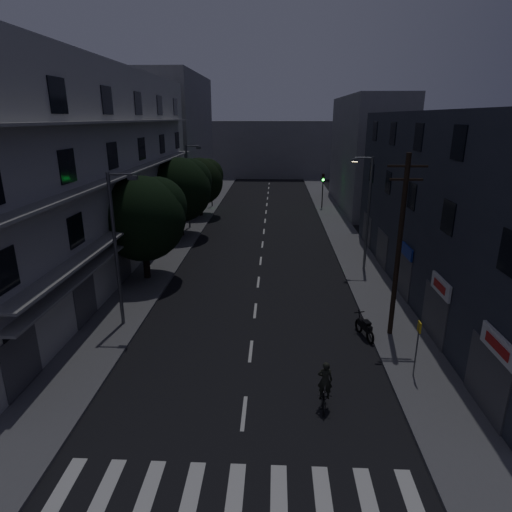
# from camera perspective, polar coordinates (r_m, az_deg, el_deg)

# --- Properties ---
(ground) EXTENTS (160.00, 160.00, 0.00)m
(ground) POSITION_cam_1_polar(r_m,az_deg,el_deg) (38.03, 0.89, 1.76)
(ground) COLOR black
(ground) RESTS_ON ground
(sidewalk_left) EXTENTS (3.00, 90.00, 0.15)m
(sidewalk_left) POSITION_cam_1_polar(r_m,az_deg,el_deg) (38.94, -10.21, 1.98)
(sidewalk_left) COLOR #565659
(sidewalk_left) RESTS_ON ground
(sidewalk_right) EXTENTS (3.00, 90.00, 0.15)m
(sidewalk_right) POSITION_cam_1_polar(r_m,az_deg,el_deg) (38.53, 12.12, 1.69)
(sidewalk_right) COLOR #565659
(sidewalk_right) RESTS_ON ground
(crosswalk) EXTENTS (10.90, 3.00, 0.01)m
(crosswalk) POSITION_cam_1_polar(r_m,az_deg,el_deg) (14.30, -2.95, -30.13)
(crosswalk) COLOR beige
(crosswalk) RESTS_ON ground
(lane_markings) EXTENTS (0.15, 60.50, 0.01)m
(lane_markings) POSITION_cam_1_polar(r_m,az_deg,el_deg) (44.06, 1.14, 4.05)
(lane_markings) COLOR beige
(lane_markings) RESTS_ON ground
(building_left) EXTENTS (7.00, 36.00, 14.00)m
(building_left) POSITION_cam_1_polar(r_m,az_deg,el_deg) (32.45, -21.48, 10.33)
(building_left) COLOR #ABABA6
(building_left) RESTS_ON ground
(building_right) EXTENTS (6.19, 28.00, 11.00)m
(building_right) POSITION_cam_1_polar(r_m,az_deg,el_deg) (28.20, 25.48, 5.74)
(building_right) COLOR #282B36
(building_right) RESTS_ON ground
(building_far_left) EXTENTS (6.00, 20.00, 16.00)m
(building_far_left) POSITION_cam_1_polar(r_m,az_deg,el_deg) (60.96, -10.14, 15.28)
(building_far_left) COLOR slate
(building_far_left) RESTS_ON ground
(building_far_right) EXTENTS (6.00, 20.00, 13.00)m
(building_far_right) POSITION_cam_1_polar(r_m,az_deg,el_deg) (54.75, 14.50, 13.13)
(building_far_right) COLOR slate
(building_far_right) RESTS_ON ground
(building_far_end) EXTENTS (24.00, 8.00, 10.00)m
(building_far_end) POSITION_cam_1_polar(r_m,az_deg,el_deg) (81.69, 1.91, 14.06)
(building_far_end) COLOR slate
(building_far_end) RESTS_ON ground
(tree_near) EXTENTS (5.62, 5.62, 6.94)m
(tree_near) POSITION_cam_1_polar(r_m,az_deg,el_deg) (29.23, -14.76, 5.26)
(tree_near) COLOR black
(tree_near) RESTS_ON sidewalk_left
(tree_mid) EXTENTS (5.79, 5.79, 7.12)m
(tree_mid) POSITION_cam_1_polar(r_m,az_deg,el_deg) (39.72, -10.10, 8.99)
(tree_mid) COLOR black
(tree_mid) RESTS_ON sidewalk_left
(tree_far) EXTENTS (5.12, 5.12, 6.33)m
(tree_far) POSITION_cam_1_polar(r_m,az_deg,el_deg) (48.03, -7.46, 10.06)
(tree_far) COLOR black
(tree_far) RESTS_ON sidewalk_left
(traffic_signal_far_right) EXTENTS (0.28, 0.37, 4.10)m
(traffic_signal_far_right) POSITION_cam_1_polar(r_m,az_deg,el_deg) (52.44, 8.92, 9.54)
(traffic_signal_far_right) COLOR black
(traffic_signal_far_right) RESTS_ON sidewalk_right
(traffic_signal_far_left) EXTENTS (0.28, 0.37, 4.10)m
(traffic_signal_far_left) POSITION_cam_1_polar(r_m,az_deg,el_deg) (53.09, -5.97, 9.76)
(traffic_signal_far_left) COLOR black
(traffic_signal_far_left) RESTS_ON sidewalk_left
(street_lamp_left_near) EXTENTS (1.51, 0.25, 8.00)m
(street_lamp_left_near) POSITION_cam_1_polar(r_m,az_deg,el_deg) (22.64, -18.01, 1.62)
(street_lamp_left_near) COLOR #52535A
(street_lamp_left_near) RESTS_ON sidewalk_left
(street_lamp_right) EXTENTS (1.51, 0.25, 8.00)m
(street_lamp_right) POSITION_cam_1_polar(r_m,az_deg,el_deg) (30.98, 14.58, 6.18)
(street_lamp_right) COLOR slate
(street_lamp_right) RESTS_ON sidewalk_right
(street_lamp_left_far) EXTENTS (1.51, 0.25, 8.00)m
(street_lamp_left_far) POSITION_cam_1_polar(r_m,az_deg,el_deg) (42.52, -8.93, 9.64)
(street_lamp_left_far) COLOR #515359
(street_lamp_left_far) RESTS_ON sidewalk_left
(utility_pole) EXTENTS (1.80, 0.24, 9.00)m
(utility_pole) POSITION_cam_1_polar(r_m,az_deg,el_deg) (21.51, 18.56, 1.46)
(utility_pole) COLOR black
(utility_pole) RESTS_ON sidewalk_right
(bus_stop_sign) EXTENTS (0.06, 0.35, 2.52)m
(bus_stop_sign) POSITION_cam_1_polar(r_m,az_deg,el_deg) (19.25, 20.77, -10.33)
(bus_stop_sign) COLOR #595B60
(bus_stop_sign) RESTS_ON sidewalk_right
(motorcycle) EXTENTS (0.79, 1.89, 1.25)m
(motorcycle) POSITION_cam_1_polar(r_m,az_deg,el_deg) (22.61, 14.27, -9.29)
(motorcycle) COLOR black
(motorcycle) RESTS_ON ground
(cyclist) EXTENTS (0.66, 1.58, 1.96)m
(cyclist) POSITION_cam_1_polar(r_m,az_deg,el_deg) (17.33, 9.10, -17.45)
(cyclist) COLOR black
(cyclist) RESTS_ON ground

